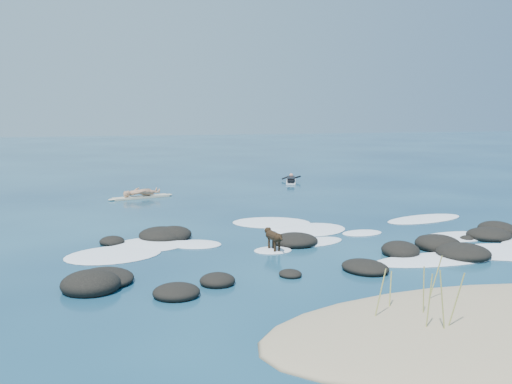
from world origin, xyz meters
name	(u,v)px	position (x,y,z in m)	size (l,w,h in m)	color
ground	(315,235)	(0.00, 0.00, 0.00)	(160.00, 160.00, 0.00)	#0A2642
sand_dune	(491,327)	(0.00, -8.20, 0.00)	(9.00, 4.40, 0.60)	#9E8966
dune_grass	(473,294)	(-0.40, -8.13, 0.63)	(4.21, 1.85, 1.24)	#A5A550
reef_rocks	(317,249)	(-0.87, -2.16, 0.11)	(14.24, 7.11, 0.59)	black
breaking_foam	(338,239)	(0.48, -0.72, 0.01)	(14.65, 9.00, 0.12)	white
standing_surfer_rig	(141,183)	(-4.46, 9.74, 0.70)	(3.08, 1.23, 1.78)	beige
paddling_surfer_rig	(291,180)	(4.16, 13.08, 0.15)	(1.49, 2.45, 0.43)	white
dog	(273,236)	(-1.97, -1.57, 0.44)	(0.36, 1.04, 0.66)	black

